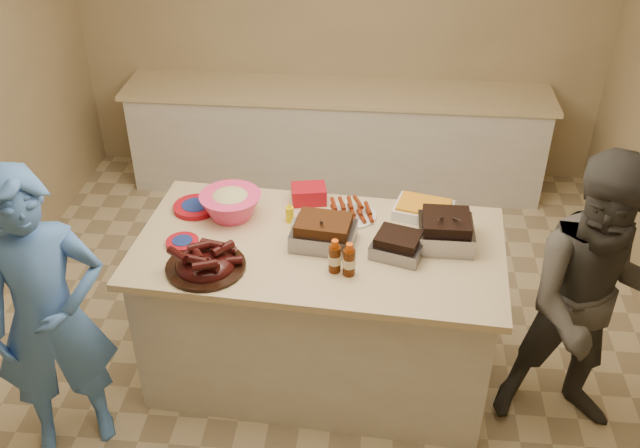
# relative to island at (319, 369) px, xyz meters

# --- Properties ---
(room) EXTENTS (4.50, 5.00, 2.70)m
(room) POSITION_rel_island_xyz_m (-0.07, 0.14, 0.00)
(room) COLOR tan
(room) RESTS_ON ground
(back_counter) EXTENTS (3.60, 0.64, 0.90)m
(back_counter) POSITION_rel_island_xyz_m (-0.07, 2.34, 0.45)
(back_counter) COLOR beige
(back_counter) RESTS_ON ground
(island) EXTENTS (2.12, 1.22, 0.97)m
(island) POSITION_rel_island_xyz_m (0.00, 0.00, 0.00)
(island) COLOR beige
(island) RESTS_ON ground
(rib_platter) EXTENTS (0.48, 0.48, 0.17)m
(rib_platter) POSITION_rel_island_xyz_m (-0.58, -0.28, 0.97)
(rib_platter) COLOR #390C0B
(rib_platter) RESTS_ON island
(pulled_pork_tray) EXTENTS (0.37, 0.30, 0.10)m
(pulled_pork_tray) POSITION_rel_island_xyz_m (0.02, 0.00, 0.97)
(pulled_pork_tray) COLOR #47230F
(pulled_pork_tray) RESTS_ON island
(brisket_tray) EXTENTS (0.32, 0.29, 0.08)m
(brisket_tray) POSITION_rel_island_xyz_m (0.43, -0.06, 0.97)
(brisket_tray) COLOR black
(brisket_tray) RESTS_ON island
(roasting_pan) EXTENTS (0.30, 0.30, 0.12)m
(roasting_pan) POSITION_rel_island_xyz_m (0.70, 0.07, 0.97)
(roasting_pan) COLOR gray
(roasting_pan) RESTS_ON island
(coleslaw_bowl) EXTENTS (0.39, 0.39, 0.25)m
(coleslaw_bowl) POSITION_rel_island_xyz_m (-0.54, 0.24, 0.97)
(coleslaw_bowl) COLOR #F73A77
(coleslaw_bowl) RESTS_ON island
(sausage_plate) EXTENTS (0.36, 0.36, 0.05)m
(sausage_plate) POSITION_rel_island_xyz_m (0.16, 0.30, 0.97)
(sausage_plate) COLOR silver
(sausage_plate) RESTS_ON island
(mac_cheese_dish) EXTENTS (0.38, 0.31, 0.09)m
(mac_cheese_dish) POSITION_rel_island_xyz_m (0.59, 0.35, 0.97)
(mac_cheese_dish) COLOR orange
(mac_cheese_dish) RESTS_ON island
(bbq_bottle_a) EXTENTS (0.07, 0.07, 0.19)m
(bbq_bottle_a) POSITION_rel_island_xyz_m (0.10, -0.24, 0.97)
(bbq_bottle_a) COLOR #441A04
(bbq_bottle_a) RESTS_ON island
(bbq_bottle_b) EXTENTS (0.07, 0.07, 0.19)m
(bbq_bottle_b) POSITION_rel_island_xyz_m (0.18, -0.26, 0.97)
(bbq_bottle_b) COLOR #441A04
(bbq_bottle_b) RESTS_ON island
(mustard_bottle) EXTENTS (0.05, 0.05, 0.13)m
(mustard_bottle) POSITION_rel_island_xyz_m (-0.19, 0.21, 0.97)
(mustard_bottle) COLOR yellow
(mustard_bottle) RESTS_ON island
(sauce_bowl) EXTENTS (0.15, 0.06, 0.15)m
(sauce_bowl) POSITION_rel_island_xyz_m (-0.10, 0.15, 0.97)
(sauce_bowl) COLOR silver
(sauce_bowl) RESTS_ON island
(plate_stack_large) EXTENTS (0.28, 0.28, 0.03)m
(plate_stack_large) POSITION_rel_island_xyz_m (-0.77, 0.29, 0.97)
(plate_stack_large) COLOR #A20C19
(plate_stack_large) RESTS_ON island
(plate_stack_small) EXTENTS (0.19, 0.19, 0.03)m
(plate_stack_small) POSITION_rel_island_xyz_m (-0.76, -0.08, 0.97)
(plate_stack_small) COLOR #A20C19
(plate_stack_small) RESTS_ON island
(plastic_cup) EXTENTS (0.11, 0.10, 0.10)m
(plastic_cup) POSITION_rel_island_xyz_m (-0.60, 0.46, 0.97)
(plastic_cup) COLOR #965813
(plastic_cup) RESTS_ON island
(basket_stack) EXTENTS (0.23, 0.19, 0.10)m
(basket_stack) POSITION_rel_island_xyz_m (-0.10, 0.44, 0.97)
(basket_stack) COLOR #A20C19
(basket_stack) RESTS_ON island
(guest_blue) EXTENTS (1.28, 1.82, 0.41)m
(guest_blue) POSITION_rel_island_xyz_m (-1.32, -0.63, 0.00)
(guest_blue) COLOR #497FDB
(guest_blue) RESTS_ON ground
(guest_gray) EXTENTS (0.86, 1.73, 0.65)m
(guest_gray) POSITION_rel_island_xyz_m (1.47, -0.25, 0.00)
(guest_gray) COLOR #494742
(guest_gray) RESTS_ON ground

